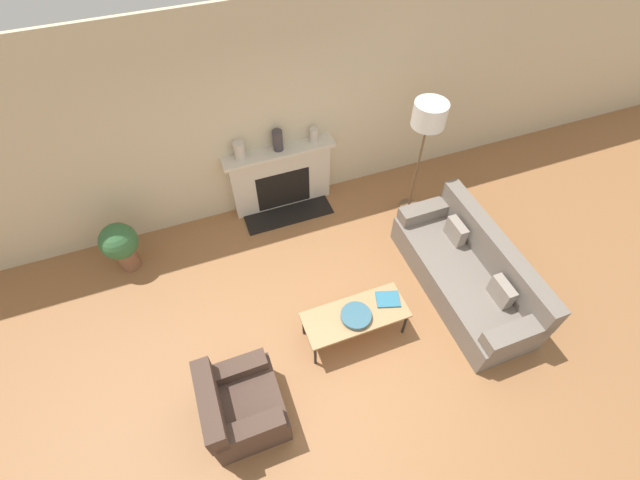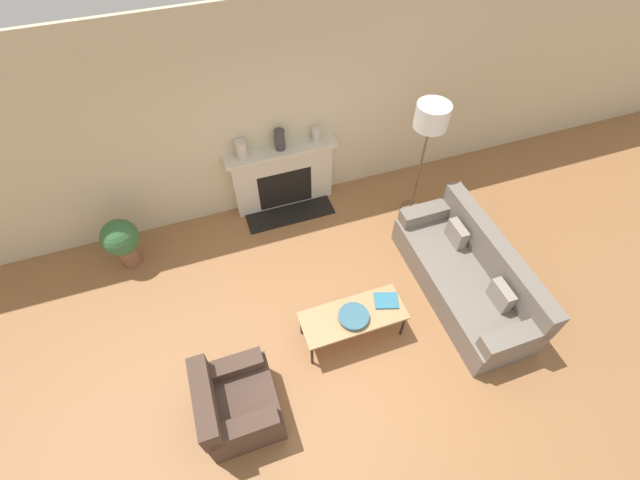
% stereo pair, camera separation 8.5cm
% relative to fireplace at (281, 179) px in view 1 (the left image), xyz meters
% --- Properties ---
extents(ground_plane, '(18.00, 18.00, 0.00)m').
position_rel_fireplace_xyz_m(ground_plane, '(-0.01, -2.59, -0.49)').
color(ground_plane, '#99663D').
extents(wall_back, '(18.00, 0.06, 2.90)m').
position_rel_fireplace_xyz_m(wall_back, '(-0.01, 0.15, 0.96)').
color(wall_back, beige).
rests_on(wall_back, ground_plane).
extents(fireplace, '(1.55, 0.59, 1.01)m').
position_rel_fireplace_xyz_m(fireplace, '(0.00, 0.00, 0.00)').
color(fireplace, beige).
rests_on(fireplace, ground_plane).
extents(couch, '(0.87, 2.15, 0.84)m').
position_rel_fireplace_xyz_m(couch, '(1.72, -2.25, -0.19)').
color(couch, slate).
rests_on(couch, ground_plane).
extents(armchair_near, '(0.75, 0.80, 0.80)m').
position_rel_fireplace_xyz_m(armchair_near, '(-1.32, -2.86, -0.18)').
color(armchair_near, '#4C382D').
rests_on(armchair_near, ground_plane).
extents(coffee_table, '(1.19, 0.48, 0.44)m').
position_rel_fireplace_xyz_m(coffee_table, '(0.14, -2.37, -0.09)').
color(coffee_table, tan).
rests_on(coffee_table, ground_plane).
extents(bowl, '(0.34, 0.34, 0.06)m').
position_rel_fireplace_xyz_m(bowl, '(0.12, -2.41, -0.02)').
color(bowl, '#38667A').
rests_on(bowl, coffee_table).
extents(book, '(0.32, 0.28, 0.02)m').
position_rel_fireplace_xyz_m(book, '(0.56, -2.33, -0.04)').
color(book, teal).
rests_on(book, coffee_table).
extents(floor_lamp, '(0.42, 0.42, 1.78)m').
position_rel_fireplace_xyz_m(floor_lamp, '(1.75, -0.74, 1.05)').
color(floor_lamp, brown).
rests_on(floor_lamp, ground_plane).
extents(mantel_vase_left, '(0.15, 0.15, 0.25)m').
position_rel_fireplace_xyz_m(mantel_vase_left, '(-0.52, 0.02, 0.64)').
color(mantel_vase_left, beige).
rests_on(mantel_vase_left, fireplace).
extents(mantel_vase_center_left, '(0.14, 0.14, 0.29)m').
position_rel_fireplace_xyz_m(mantel_vase_center_left, '(0.00, 0.02, 0.67)').
color(mantel_vase_center_left, '#3D383D').
rests_on(mantel_vase_center_left, fireplace).
extents(mantel_vase_center_right, '(0.11, 0.11, 0.20)m').
position_rel_fireplace_xyz_m(mantel_vase_center_right, '(0.51, 0.02, 0.62)').
color(mantel_vase_center_right, beige).
rests_on(mantel_vase_center_right, fireplace).
extents(potted_plant, '(0.47, 0.47, 0.74)m').
position_rel_fireplace_xyz_m(potted_plant, '(-2.27, -0.40, -0.04)').
color(potted_plant, brown).
rests_on(potted_plant, ground_plane).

